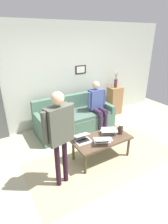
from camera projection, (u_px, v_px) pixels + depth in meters
The scene contains 13 objects.
ground_plane at pixel (106, 164), 3.59m from camera, with size 7.68×7.68×0.00m, color #B0AB8C.
area_rug at pixel (104, 160), 3.70m from camera, with size 3.05×1.43×0.01m, color tan.
back_wall at pixel (58, 76), 4.78m from camera, with size 7.04×0.11×2.70m.
couch at pixel (74, 119), 4.77m from camera, with size 2.01×0.87×0.88m.
coffee_table at pixel (102, 140), 3.61m from camera, with size 1.18×0.60×0.47m.
laptop_left at pixel (103, 140), 3.45m from camera, with size 0.44×0.46×0.14m.
laptop_center at pixel (109, 131), 3.77m from camera, with size 0.42×0.40×0.12m.
laptop_right at pixel (83, 139), 3.48m from camera, with size 0.31×0.30×0.15m.
french_press at pixel (121, 129), 3.71m from camera, with size 0.12×0.10×0.24m.
side_shelf at pixel (114, 100), 5.72m from camera, with size 0.42×0.32×0.87m.
flower_vase at pixel (116, 82), 5.47m from camera, with size 0.10×0.10×0.47m.
person_standing at pixel (59, 129), 2.72m from camera, with size 0.58×0.27×1.65m.
person_seated at pixel (97, 103), 4.69m from camera, with size 0.55×0.51×1.28m.
Camera 1 is at (1.85, 2.24, 2.39)m, focal length 28.80 mm.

